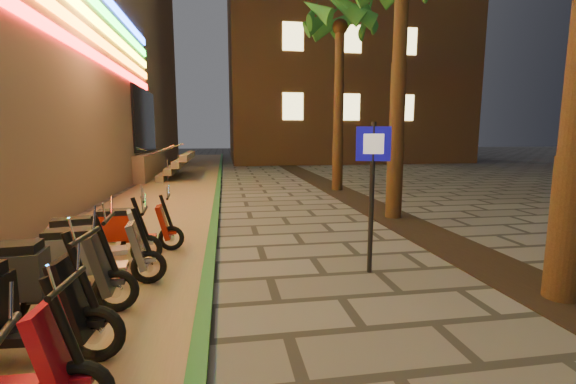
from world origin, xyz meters
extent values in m
cube|color=#8C7251|center=(-2.60, 10.00, 0.01)|extent=(3.40, 60.00, 0.01)
cube|color=#24602B|center=(-0.90, 10.00, 0.05)|extent=(0.18, 60.00, 0.10)
cube|color=black|center=(3.60, 5.00, 0.01)|extent=(1.20, 40.00, 0.02)
cube|color=black|center=(-4.45, 18.00, 2.80)|extent=(0.08, 5.00, 3.00)
cube|color=gray|center=(-6.50, 18.00, 0.60)|extent=(5.00, 6.00, 1.20)
cube|color=#FF1414|center=(-4.45, 6.00, 4.50)|extent=(0.06, 26.00, 0.28)
cube|color=gray|center=(-3.50, 18.00, 0.15)|extent=(0.35, 5.00, 0.30)
cube|color=gray|center=(-3.15, 18.00, 0.45)|extent=(0.35, 5.00, 0.30)
cube|color=gray|center=(-2.80, 18.00, 0.75)|extent=(0.35, 5.00, 0.30)
cube|color=gray|center=(-2.45, 18.00, 1.05)|extent=(0.35, 5.00, 0.30)
cylinder|color=silver|center=(-3.90, 16.00, 1.25)|extent=(2.09, 0.06, 0.81)
cylinder|color=silver|center=(-3.90, 20.00, 1.25)|extent=(2.09, 0.06, 0.81)
cube|color=brown|center=(9.00, 32.00, 12.50)|extent=(18.00, 16.00, 25.00)
cube|color=#FFEA8C|center=(4.00, 23.97, 4.00)|extent=(1.40, 0.06, 1.80)
cube|color=#FFEA8C|center=(8.00, 23.97, 4.00)|extent=(1.40, 0.06, 1.80)
cube|color=#FFEA8C|center=(12.00, 23.97, 4.00)|extent=(1.40, 0.06, 1.80)
cube|color=#FFEA8C|center=(4.00, 23.97, 8.50)|extent=(1.40, 0.06, 1.80)
cube|color=#FFEA8C|center=(8.00, 23.97, 8.50)|extent=(1.40, 0.06, 1.80)
cube|color=#FFEA8C|center=(12.00, 23.97, 8.50)|extent=(1.40, 0.06, 1.80)
cylinder|color=#472D19|center=(3.60, 7.00, 2.85)|extent=(0.40, 0.40, 5.70)
cylinder|color=#472D19|center=(3.60, 12.00, 2.98)|extent=(0.40, 0.40, 5.95)
sphere|color=#472D19|center=(3.60, 12.00, 5.95)|extent=(0.56, 0.56, 0.56)
cone|color=#1E4E18|center=(4.49, 12.00, 6.40)|extent=(0.60, 1.93, 1.52)
cone|color=#1E4E18|center=(4.28, 12.57, 6.40)|extent=(1.70, 1.86, 1.52)
cone|color=#1E4E18|center=(3.75, 12.87, 6.40)|extent=(2.00, 0.93, 1.52)
cone|color=#1E4E18|center=(3.16, 12.77, 6.40)|extent=(1.97, 1.48, 1.52)
cone|color=#1E4E18|center=(2.77, 12.30, 6.40)|extent=(1.22, 2.02, 1.52)
cone|color=#1E4E18|center=(2.77, 11.70, 6.40)|extent=(1.22, 2.02, 1.52)
cone|color=#1E4E18|center=(3.16, 11.23, 6.40)|extent=(1.97, 1.48, 1.52)
cone|color=#1E4E18|center=(3.75, 11.13, 6.40)|extent=(2.00, 0.93, 1.52)
cone|color=#1E4E18|center=(4.28, 11.43, 6.40)|extent=(1.70, 1.86, 1.52)
cylinder|color=black|center=(1.54, 3.34, 1.14)|extent=(0.07, 0.07, 2.29)
cube|color=#100B99|center=(1.54, 3.32, 1.97)|extent=(0.49, 0.16, 0.50)
cube|color=white|center=(1.53, 3.29, 1.97)|extent=(0.29, 0.10, 0.29)
cube|color=maroon|center=(-1.83, 0.67, 0.58)|extent=(0.27, 0.40, 0.68)
cylinder|color=black|center=(-1.76, 0.67, 0.78)|extent=(0.27, 0.08, 0.72)
cylinder|color=black|center=(-1.71, 0.67, 1.09)|extent=(0.06, 0.56, 0.04)
cube|color=maroon|center=(-1.69, 0.67, 0.37)|extent=(0.22, 0.14, 0.06)
torus|color=black|center=(-1.84, 1.48, 0.28)|extent=(0.56, 0.14, 0.56)
cylinder|color=silver|center=(-1.84, 1.48, 0.28)|extent=(0.16, 0.12, 0.15)
cube|color=black|center=(-2.45, 1.52, 0.32)|extent=(0.61, 0.40, 0.09)
cube|color=black|center=(-1.99, 1.49, 0.64)|extent=(0.31, 0.45, 0.75)
cylinder|color=black|center=(-1.91, 1.49, 0.86)|extent=(0.30, 0.09, 0.79)
cylinder|color=black|center=(-1.86, 1.48, 1.20)|extent=(0.08, 0.62, 0.05)
cube|color=black|center=(-1.84, 1.48, 0.41)|extent=(0.24, 0.16, 0.06)
torus|color=black|center=(-3.07, 2.42, 0.27)|extent=(0.54, 0.15, 0.53)
cylinder|color=silver|center=(-3.07, 2.42, 0.27)|extent=(0.15, 0.12, 0.14)
torus|color=black|center=(-1.93, 2.53, 0.27)|extent=(0.54, 0.15, 0.53)
cylinder|color=silver|center=(-1.93, 2.53, 0.27)|extent=(0.15, 0.12, 0.14)
cube|color=#2A2C2F|center=(-2.51, 2.47, 0.31)|extent=(0.59, 0.40, 0.08)
cube|color=#2A2C2F|center=(-2.99, 2.43, 0.56)|extent=(0.75, 0.46, 0.51)
cube|color=black|center=(-2.99, 2.43, 0.86)|extent=(0.66, 0.39, 0.12)
cube|color=#2A2C2F|center=(-2.07, 2.52, 0.62)|extent=(0.31, 0.43, 0.72)
cylinder|color=black|center=(-2.00, 2.52, 0.82)|extent=(0.29, 0.10, 0.76)
cylinder|color=black|center=(-1.95, 2.53, 1.15)|extent=(0.10, 0.60, 0.05)
cube|color=#2A2C2F|center=(-1.93, 2.53, 0.39)|extent=(0.24, 0.16, 0.06)
torus|color=black|center=(-2.77, 3.30, 0.25)|extent=(0.50, 0.14, 0.49)
cylinder|color=silver|center=(-2.77, 3.30, 0.25)|extent=(0.14, 0.11, 0.13)
torus|color=black|center=(-1.71, 3.40, 0.25)|extent=(0.50, 0.14, 0.49)
cylinder|color=silver|center=(-1.71, 3.40, 0.25)|extent=(0.14, 0.11, 0.13)
cube|color=#ABADB4|center=(-2.25, 3.35, 0.28)|extent=(0.55, 0.37, 0.08)
cube|color=#ABADB4|center=(-2.69, 3.30, 0.52)|extent=(0.69, 0.42, 0.47)
cube|color=black|center=(-2.69, 3.30, 0.80)|extent=(0.61, 0.36, 0.11)
cube|color=#ABADB4|center=(-1.84, 3.38, 0.57)|extent=(0.29, 0.40, 0.67)
cylinder|color=black|center=(-1.78, 3.39, 0.76)|extent=(0.26, 0.09, 0.70)
cylinder|color=black|center=(-1.73, 3.40, 1.06)|extent=(0.09, 0.55, 0.04)
cube|color=#ABADB4|center=(-1.71, 3.40, 0.36)|extent=(0.22, 0.15, 0.06)
torus|color=black|center=(-2.95, 3.99, 0.25)|extent=(0.51, 0.22, 0.50)
cylinder|color=silver|center=(-2.95, 3.99, 0.25)|extent=(0.15, 0.13, 0.13)
torus|color=black|center=(-1.91, 4.26, 0.25)|extent=(0.51, 0.22, 0.50)
cylinder|color=silver|center=(-1.91, 4.26, 0.25)|extent=(0.15, 0.13, 0.13)
cube|color=silver|center=(-2.44, 4.12, 0.29)|extent=(0.59, 0.45, 0.08)
cube|color=silver|center=(-2.88, 4.01, 0.53)|extent=(0.74, 0.52, 0.48)
cube|color=black|center=(-2.88, 4.01, 0.81)|extent=(0.66, 0.45, 0.12)
cube|color=silver|center=(-2.04, 4.23, 0.58)|extent=(0.35, 0.44, 0.68)
cylinder|color=black|center=(-1.97, 4.25, 0.77)|extent=(0.27, 0.13, 0.71)
cylinder|color=black|center=(-1.93, 4.26, 1.08)|extent=(0.18, 0.55, 0.04)
cube|color=silver|center=(-1.91, 4.26, 0.37)|extent=(0.24, 0.18, 0.06)
torus|color=black|center=(-2.61, 4.93, 0.23)|extent=(0.47, 0.12, 0.46)
cylinder|color=silver|center=(-2.61, 4.93, 0.23)|extent=(0.13, 0.10, 0.12)
torus|color=black|center=(-1.61, 4.99, 0.23)|extent=(0.47, 0.12, 0.46)
cylinder|color=silver|center=(-1.61, 4.99, 0.23)|extent=(0.13, 0.10, 0.12)
cube|color=maroon|center=(-2.12, 4.96, 0.27)|extent=(0.51, 0.33, 0.07)
cube|color=maroon|center=(-2.54, 4.93, 0.49)|extent=(0.64, 0.38, 0.45)
cube|color=black|center=(-2.54, 4.93, 0.75)|extent=(0.57, 0.32, 0.11)
cube|color=maroon|center=(-1.74, 4.99, 0.53)|extent=(0.26, 0.37, 0.63)
cylinder|color=black|center=(-1.68, 4.99, 0.71)|extent=(0.25, 0.08, 0.66)
cylinder|color=black|center=(-1.63, 4.99, 1.00)|extent=(0.07, 0.52, 0.04)
cube|color=maroon|center=(-1.61, 4.99, 0.34)|extent=(0.20, 0.14, 0.05)
camera|label=1|loc=(-0.62, -2.08, 2.09)|focal=24.00mm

